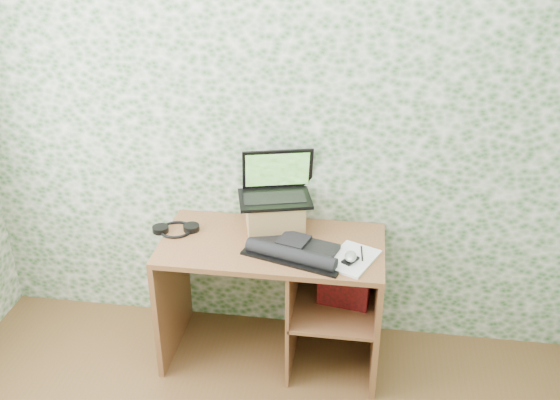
% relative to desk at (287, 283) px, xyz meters
% --- Properties ---
extents(wall_back, '(3.50, 0.00, 3.50)m').
position_rel_desk_xyz_m(wall_back, '(-0.08, 0.28, 0.82)').
color(wall_back, silver).
rests_on(wall_back, ground).
extents(desk, '(1.20, 0.60, 0.75)m').
position_rel_desk_xyz_m(desk, '(0.00, 0.00, 0.00)').
color(desk, brown).
rests_on(desk, floor).
extents(riser, '(0.36, 0.33, 0.18)m').
position_rel_desk_xyz_m(riser, '(-0.08, 0.12, 0.36)').
color(riser, olive).
rests_on(riser, desk).
extents(laptop, '(0.44, 0.37, 0.26)m').
position_rel_desk_xyz_m(laptop, '(-0.08, 0.16, 0.51)').
color(laptop, black).
rests_on(laptop, riser).
extents(keyboard, '(0.54, 0.40, 0.07)m').
position_rel_desk_xyz_m(keyboard, '(0.04, -0.12, 0.29)').
color(keyboard, black).
rests_on(keyboard, desk).
extents(headphones, '(0.25, 0.22, 0.03)m').
position_rel_desk_xyz_m(headphones, '(-0.63, 0.02, 0.28)').
color(headphones, black).
rests_on(headphones, desk).
extents(notepad, '(0.31, 0.35, 0.01)m').
position_rel_desk_xyz_m(notepad, '(0.35, -0.14, 0.28)').
color(notepad, silver).
rests_on(notepad, desk).
extents(mouse, '(0.10, 0.12, 0.03)m').
position_rel_desk_xyz_m(mouse, '(0.35, -0.17, 0.30)').
color(mouse, silver).
rests_on(mouse, notepad).
extents(pen, '(0.02, 0.14, 0.01)m').
position_rel_desk_xyz_m(pen, '(0.40, -0.09, 0.29)').
color(pen, black).
rests_on(pen, notepad).
extents(red_box, '(0.29, 0.13, 0.33)m').
position_rel_desk_xyz_m(red_box, '(0.32, -0.03, 0.08)').
color(red_box, '#A00E14').
rests_on(red_box, desk).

